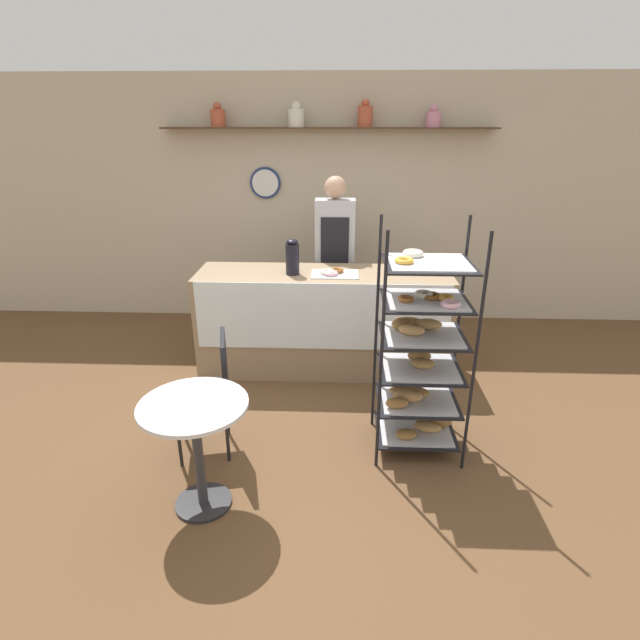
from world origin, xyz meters
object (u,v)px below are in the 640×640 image
coffee_carafe (292,257)px  cafe_table (196,431)px  pastry_rack (420,355)px  person_worker (335,255)px  cafe_chair (212,382)px  donut_tray_counter (333,273)px

coffee_carafe → cafe_table: bearing=-102.4°
pastry_rack → cafe_table: size_ratio=2.27×
pastry_rack → cafe_table: (-1.38, -0.68, -0.19)m
person_worker → coffee_carafe: size_ratio=5.44×
cafe_chair → coffee_carafe: size_ratio=2.77×
person_worker → coffee_carafe: bearing=-119.3°
cafe_table → donut_tray_counter: 2.03m
donut_tray_counter → cafe_table: bearing=-112.7°
pastry_rack → donut_tray_counter: pastry_rack is taller
cafe_chair → donut_tray_counter: size_ratio=2.10×
cafe_chair → coffee_carafe: 1.46m
cafe_chair → donut_tray_counter: bearing=134.8°
pastry_rack → cafe_chair: pastry_rack is taller
cafe_table → cafe_chair: size_ratio=0.82×
cafe_table → cafe_chair: cafe_chair is taller
cafe_table → pastry_rack: bearing=26.1°
cafe_table → donut_tray_counter: (0.77, 1.83, 0.43)m
cafe_table → donut_tray_counter: size_ratio=1.73×
coffee_carafe → donut_tray_counter: bearing=-1.7°
cafe_table → coffee_carafe: 1.97m
cafe_chair → cafe_table: bearing=-8.5°
cafe_chair → coffee_carafe: (0.45, 1.27, 0.56)m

